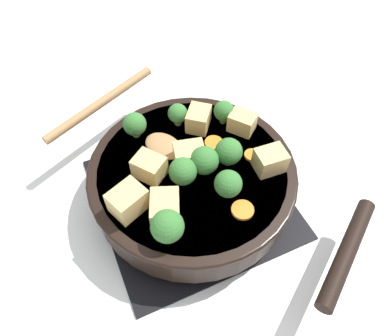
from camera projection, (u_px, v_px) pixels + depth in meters
The scene contains 22 objects.
ground_plane at pixel (192, 198), 0.66m from camera, with size 2.40×2.40×0.00m, color white.
front_burner_grate at pixel (192, 195), 0.65m from camera, with size 0.31×0.31×0.03m.
skillet_pan at pixel (193, 179), 0.61m from camera, with size 0.44×0.39×0.06m.
wooden_spoon at pixel (126, 120), 0.64m from camera, with size 0.24×0.22×0.02m.
tofu_cube_center_large at pixel (199, 119), 0.63m from camera, with size 0.04×0.04×0.04m, color #DBB770.
tofu_cube_near_handle at pixel (189, 156), 0.58m from camera, with size 0.05×0.04×0.04m, color #DBB770.
tofu_cube_east_chunk at pixel (165, 209), 0.52m from camera, with size 0.05×0.04×0.04m, color #DBB770.
tofu_cube_west_chunk at pixel (149, 167), 0.56m from camera, with size 0.04×0.04×0.04m, color #DBB770.
tofu_cube_back_piece at pixel (242, 122), 0.62m from camera, with size 0.04×0.03×0.03m, color #DBB770.
tofu_cube_front_piece at pixel (128, 201), 0.53m from camera, with size 0.05×0.04×0.04m, color #DBB770.
tofu_cube_mid_small at pixel (270, 160), 0.57m from camera, with size 0.04×0.04×0.04m, color #DBB770.
broccoli_floret_near_spoon at pixel (167, 226), 0.49m from camera, with size 0.05×0.05×0.05m.
broccoli_floret_center_top at pixel (224, 111), 0.63m from camera, with size 0.04×0.04×0.04m.
broccoli_floret_east_rim at pixel (183, 171), 0.55m from camera, with size 0.04×0.04×0.05m.
broccoli_floret_west_rim at pixel (229, 152), 0.57m from camera, with size 0.04×0.04×0.05m.
broccoli_floret_north_edge at pixel (135, 124), 0.61m from camera, with size 0.04×0.04×0.05m.
broccoli_floret_south_cluster at pixel (204, 161), 0.56m from camera, with size 0.04×0.04×0.05m.
broccoli_floret_mid_floret at pixel (178, 114), 0.63m from camera, with size 0.03×0.03×0.04m.
broccoli_floret_small_inner at pixel (228, 184), 0.53m from camera, with size 0.04×0.04×0.05m.
carrot_slice_orange_thin at pixel (252, 155), 0.60m from camera, with size 0.02×0.02×0.01m, color orange.
carrot_slice_near_center at pixel (214, 143), 0.61m from camera, with size 0.03×0.03×0.01m, color orange.
carrot_slice_edge_slice at pixel (243, 210), 0.54m from camera, with size 0.03×0.03×0.01m, color orange.
Camera 1 is at (-0.33, 0.14, 0.55)m, focal length 35.00 mm.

